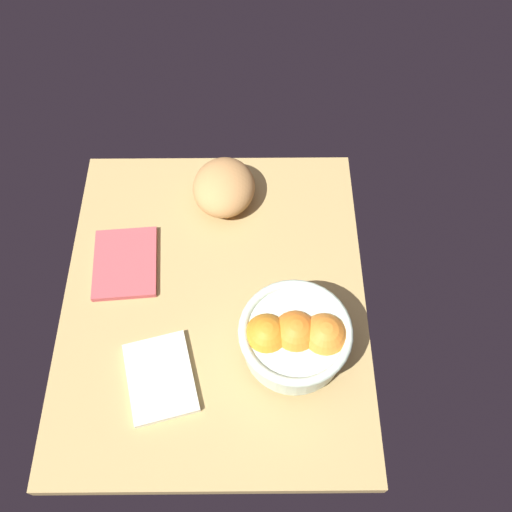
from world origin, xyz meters
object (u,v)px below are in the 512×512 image
Objects in this scene: bread_loaf at (224,187)px; napkin_folded at (125,263)px; napkin_spare at (160,377)px; fruit_bowl at (295,337)px.

napkin_folded is at bearing -50.56° from bread_loaf.
napkin_folded is 24.99cm from napkin_spare.
bread_loaf reaches higher than napkin_folded.
napkin_folded is (-18.41, -32.43, -6.03)cm from fruit_bowl.
fruit_bowl is 1.29× the size of napkin_spare.
bread_loaf is at bearing 165.06° from napkin_spare.
fruit_bowl is 1.33× the size of bread_loaf.
bread_loaf is 40.80cm from napkin_spare.
napkin_folded is (15.90, -19.33, -3.56)cm from bread_loaf.
napkin_folded is at bearing -159.25° from napkin_spare.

